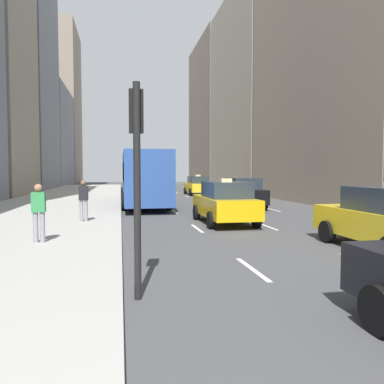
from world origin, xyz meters
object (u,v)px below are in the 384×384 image
Objects in this scene: sedan_silver_behind at (242,193)px; traffic_light_pole at (137,155)px; taxi_second at (197,185)px; city_bus at (143,177)px; pedestrian_mid_block at (39,210)px; pedestrian_far_walking at (84,199)px; taxi_fourth at (162,184)px; taxi_third at (225,202)px.

sedan_silver_behind is 1.22× the size of traffic_light_pole.
sedan_silver_behind is at bearing 65.41° from traffic_light_pole.
taxi_second is 1.22× the size of traffic_light_pole.
pedestrian_mid_block is at bearing -105.80° from city_bus.
traffic_light_pole is (1.73, -9.12, 1.34)m from pedestrian_far_walking.
taxi_second is 2.67× the size of pedestrian_far_walking.
traffic_light_pole reaches higher than pedestrian_mid_block.
taxi_fourth is (-2.80, 5.00, 0.00)m from taxi_second.
taxi_second is at bearing 65.38° from pedestrian_far_walking.
taxi_third is 2.67× the size of pedestrian_mid_block.
city_bus is (-2.81, 9.18, 0.91)m from taxi_third.
city_bus is at bearing 74.20° from pedestrian_mid_block.
city_bus reaches higher than taxi_third.
taxi_third is at bearing -114.17° from sedan_silver_behind.
taxi_third is 7.51m from pedestrian_mid_block.
sedan_silver_behind is at bearing -90.00° from taxi_second.
pedestrian_mid_block is at bearing -100.36° from pedestrian_far_walking.
taxi_third is at bearing -98.34° from taxi_second.
taxi_fourth is 2.67× the size of pedestrian_far_walking.
taxi_second is 1.00× the size of sedan_silver_behind.
sedan_silver_behind is 2.67× the size of pedestrian_far_walking.
traffic_light_pole is at bearing -114.89° from taxi_third.
traffic_light_pole is at bearing -93.68° from city_bus.
pedestrian_far_walking is (-5.68, -23.50, 0.19)m from taxi_fourth.
taxi_third is 1.00× the size of taxi_fourth.
sedan_silver_behind is 16.29m from traffic_light_pole.
taxi_fourth is 1.22× the size of traffic_light_pole.
sedan_silver_behind is at bearing -27.69° from city_bus.
traffic_light_pole is at bearing -96.90° from taxi_fourth.
taxi_second is 1.00× the size of taxi_fourth.
traffic_light_pole is (-3.95, -8.51, 1.53)m from taxi_third.
pedestrian_far_walking is at bearing -103.58° from taxi_fourth.
taxi_third is 0.38× the size of city_bus.
pedestrian_far_walking is at bearing 100.72° from traffic_light_pole.
sedan_silver_behind is 6.40m from city_bus.
traffic_light_pole reaches higher than sedan_silver_behind.
pedestrian_far_walking is at bearing -114.62° from taxi_second.
taxi_third reaches higher than pedestrian_mid_block.
pedestrian_far_walking is at bearing -146.42° from sedan_silver_behind.
city_bus is (-5.61, -9.93, 0.91)m from taxi_second.
traffic_light_pole reaches higher than pedestrian_far_walking.
taxi_fourth is 0.38× the size of city_bus.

